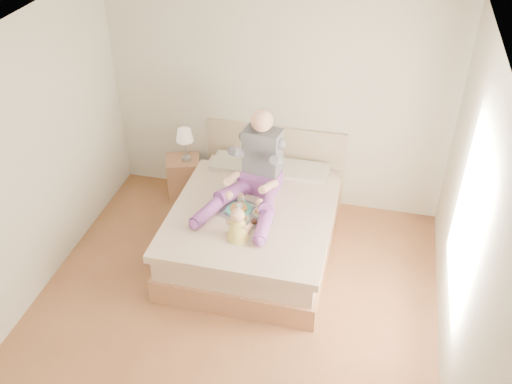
% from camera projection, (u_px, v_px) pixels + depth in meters
% --- Properties ---
extents(room, '(4.02, 4.22, 2.71)m').
position_uv_depth(room, '(236.00, 190.00, 4.79)').
color(room, brown).
rests_on(room, ground).
extents(bed, '(1.70, 2.18, 1.00)m').
position_uv_depth(bed, '(256.00, 223.00, 6.35)').
color(bed, '#956445').
rests_on(bed, ground).
extents(nightstand, '(0.50, 0.48, 0.50)m').
position_uv_depth(nightstand, '(184.00, 176.00, 7.23)').
color(nightstand, '#956445').
rests_on(nightstand, ground).
extents(lamp, '(0.21, 0.21, 0.43)m').
position_uv_depth(lamp, '(185.00, 137.00, 6.89)').
color(lamp, '#B0B4B7').
rests_on(lamp, nightstand).
extents(adult, '(0.83, 1.24, 0.99)m').
position_uv_depth(adult, '(255.00, 173.00, 6.11)').
color(adult, '#6D3482').
rests_on(adult, bed).
extents(tray, '(0.54, 0.47, 0.13)m').
position_uv_depth(tray, '(247.00, 211.00, 5.99)').
color(tray, '#B0B4B7').
rests_on(tray, bed).
extents(baby, '(0.24, 0.32, 0.36)m').
position_uv_depth(baby, '(238.00, 226.00, 5.60)').
color(baby, '#EFD94B').
rests_on(baby, bed).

